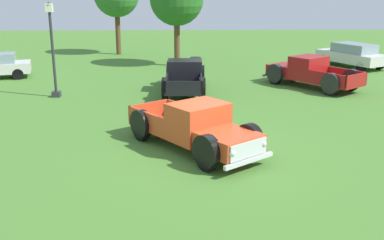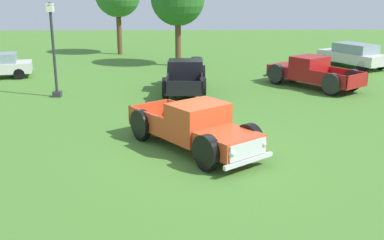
% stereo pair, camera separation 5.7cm
% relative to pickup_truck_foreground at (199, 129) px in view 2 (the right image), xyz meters
% --- Properties ---
extents(ground_plane, '(80.00, 80.00, 0.00)m').
position_rel_pickup_truck_foreground_xyz_m(ground_plane, '(0.23, -0.02, -0.70)').
color(ground_plane, '#477A2D').
extents(pickup_truck_foreground, '(4.25, 4.87, 1.47)m').
position_rel_pickup_truck_foreground_xyz_m(pickup_truck_foreground, '(0.00, 0.00, 0.00)').
color(pickup_truck_foreground, '#D14723').
rests_on(pickup_truck_foreground, ground_plane).
extents(pickup_truck_behind_left, '(4.33, 4.95, 1.50)m').
position_rel_pickup_truck_foreground_xyz_m(pickup_truck_behind_left, '(5.73, 9.18, 0.01)').
color(pickup_truck_behind_left, maroon).
rests_on(pickup_truck_behind_left, ground_plane).
extents(pickup_truck_behind_right, '(2.05, 4.87, 1.47)m').
position_rel_pickup_truck_foreground_xyz_m(pickup_truck_behind_right, '(-0.31, 8.37, -0.00)').
color(pickup_truck_behind_right, black).
rests_on(pickup_truck_behind_right, ground_plane).
extents(sedan_distant_a, '(3.58, 4.67, 1.45)m').
position_rel_pickup_truck_foreground_xyz_m(sedan_distant_a, '(10.04, 14.72, 0.06)').
color(sedan_distant_a, silver).
rests_on(sedan_distant_a, ground_plane).
extents(lamp_post_near, '(0.36, 0.36, 4.15)m').
position_rel_pickup_truck_foreground_xyz_m(lamp_post_near, '(-6.09, 7.25, 1.47)').
color(lamp_post_near, '#2D2D33').
rests_on(lamp_post_near, ground_plane).
extents(trash_can, '(0.59, 0.59, 0.95)m').
position_rel_pickup_truck_foreground_xyz_m(trash_can, '(0.36, 12.68, -0.22)').
color(trash_can, orange).
rests_on(trash_can, ground_plane).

